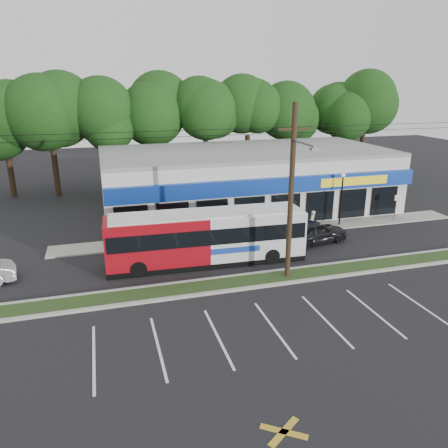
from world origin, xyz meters
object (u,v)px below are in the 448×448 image
at_px(lamp_post, 342,193).
at_px(sign_post, 396,203).
at_px(car_dark, 314,232).
at_px(pedestrian_b, 257,225).
at_px(utility_pole, 289,188).
at_px(metrobus, 207,236).
at_px(pedestrian_a, 312,222).

distance_m(lamp_post, sign_post, 5.13).
distance_m(car_dark, pedestrian_b, 4.24).
xyz_separation_m(utility_pole, pedestrian_b, (1.08, 7.57, -4.59)).
bearing_deg(utility_pole, sign_post, 30.15).
bearing_deg(metrobus, pedestrian_b, 41.46).
distance_m(sign_post, metrobus, 17.48).
bearing_deg(lamp_post, pedestrian_a, -162.54).
height_order(utility_pole, pedestrian_a, utility_pole).
height_order(metrobus, car_dark, metrobus).
relative_size(utility_pole, sign_post, 22.47).
height_order(car_dark, pedestrian_b, car_dark).
height_order(lamp_post, car_dark, lamp_post).
distance_m(lamp_post, pedestrian_a, 3.54).
relative_size(sign_post, pedestrian_a, 1.29).
height_order(car_dark, pedestrian_a, pedestrian_a).
distance_m(sign_post, car_dark, 9.24).
bearing_deg(lamp_post, pedestrian_b, -177.58).
height_order(utility_pole, sign_post, utility_pole).
bearing_deg(metrobus, sign_post, 15.75).
distance_m(utility_pole, car_dark, 8.01).
bearing_deg(pedestrian_b, sign_post, -147.14).
bearing_deg(lamp_post, car_dark, -141.91).
bearing_deg(car_dark, pedestrian_a, -34.12).
relative_size(sign_post, pedestrian_b, 1.34).
distance_m(lamp_post, pedestrian_b, 7.33).
height_order(pedestrian_a, pedestrian_b, pedestrian_a).
xyz_separation_m(utility_pole, lamp_post, (8.17, 7.87, -2.74)).
bearing_deg(lamp_post, utility_pole, -136.05).
xyz_separation_m(lamp_post, pedestrian_a, (-2.90, -0.91, -1.81)).
bearing_deg(sign_post, metrobus, -166.52).
xyz_separation_m(pedestrian_a, pedestrian_b, (-4.18, 0.61, -0.04)).
bearing_deg(pedestrian_b, car_dark, 173.51).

